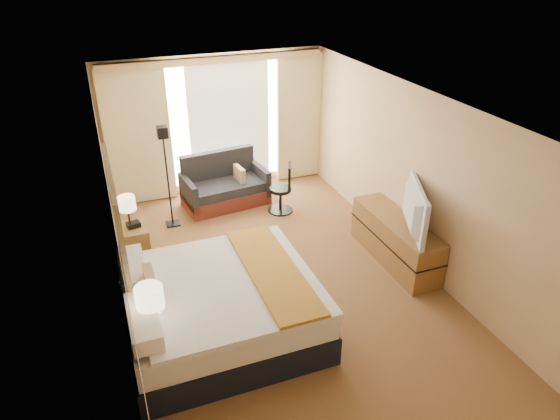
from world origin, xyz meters
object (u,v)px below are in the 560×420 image
object	(u,v)px
nightstand_right	(134,243)
floor_lamp	(165,157)
bed	(220,307)
media_dresser	(395,240)
desk_chair	(283,191)
loveseat	(225,188)
television	(408,208)
nightstand_left	(160,354)
lamp_right	(127,204)
lamp_left	(150,299)

from	to	relation	value
nightstand_right	floor_lamp	size ratio (longest dim) A/B	0.31
nightstand_right	bed	distance (m)	2.25
floor_lamp	bed	bearing A→B (deg)	-88.29
bed	media_dresser	bearing A→B (deg)	12.67
media_dresser	desk_chair	world-z (taller)	desk_chair
nightstand_right	bed	xyz separation A→B (m)	(0.81, -2.10, 0.13)
loveseat	television	size ratio (longest dim) A/B	1.33
media_dresser	television	xyz separation A→B (m)	(-0.05, -0.28, 0.70)
floor_lamp	nightstand_left	bearing A→B (deg)	-102.13
lamp_right	nightstand_right	bearing A→B (deg)	63.13
nightstand_right	television	bearing A→B (deg)	-25.32
lamp_left	lamp_right	distance (m)	2.46
television	media_dresser	bearing A→B (deg)	14.26
nightstand_left	floor_lamp	distance (m)	3.56
lamp_left	lamp_right	xyz separation A→B (m)	(0.00, 2.45, -0.08)
media_dresser	television	bearing A→B (deg)	-100.22
media_dresser	nightstand_right	bearing A→B (deg)	158.60
nightstand_left	media_dresser	size ratio (longest dim) A/B	0.31
nightstand_left	floor_lamp	xyz separation A→B (m)	(0.72, 3.35, 0.98)
nightstand_right	lamp_left	world-z (taller)	lamp_left
media_dresser	floor_lamp	size ratio (longest dim) A/B	1.02
nightstand_right	lamp_left	xyz separation A→B (m)	(-0.02, -2.48, 0.76)
bed	floor_lamp	bearing A→B (deg)	91.71
media_dresser	bed	distance (m)	2.96
loveseat	desk_chair	size ratio (longest dim) A/B	1.75
nightstand_right	television	xyz separation A→B (m)	(3.65, -1.73, 0.77)
desk_chair	television	size ratio (longest dim) A/B	0.76
lamp_right	bed	bearing A→B (deg)	-68.47
lamp_right	television	size ratio (longest dim) A/B	0.44
floor_lamp	television	distance (m)	3.91
loveseat	television	xyz separation A→B (m)	(1.86, -3.05, 0.73)
nightstand_left	desk_chair	size ratio (longest dim) A/B	0.60
nightstand_right	television	world-z (taller)	television
loveseat	floor_lamp	xyz separation A→B (m)	(-1.07, -0.47, 0.94)
floor_lamp	desk_chair	distance (m)	2.15
nightstand_left	lamp_left	distance (m)	0.76
nightstand_right	media_dresser	distance (m)	3.97
nightstand_left	loveseat	bearing A→B (deg)	64.86
media_dresser	floor_lamp	world-z (taller)	floor_lamp
loveseat	lamp_right	bearing A→B (deg)	-150.17
nightstand_left	bed	distance (m)	0.91
desk_chair	lamp_right	distance (m)	2.83
nightstand_left	bed	xyz separation A→B (m)	(0.81, 0.40, 0.13)
media_dresser	nightstand_left	bearing A→B (deg)	-164.16
bed	television	bearing A→B (deg)	7.47
nightstand_right	floor_lamp	bearing A→B (deg)	49.73
media_dresser	floor_lamp	xyz separation A→B (m)	(-2.98, 2.30, 0.90)
bed	lamp_right	world-z (taller)	bed
nightstand_left	lamp_left	xyz separation A→B (m)	(-0.02, 0.02, 0.76)
loveseat	lamp_right	world-z (taller)	lamp_right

